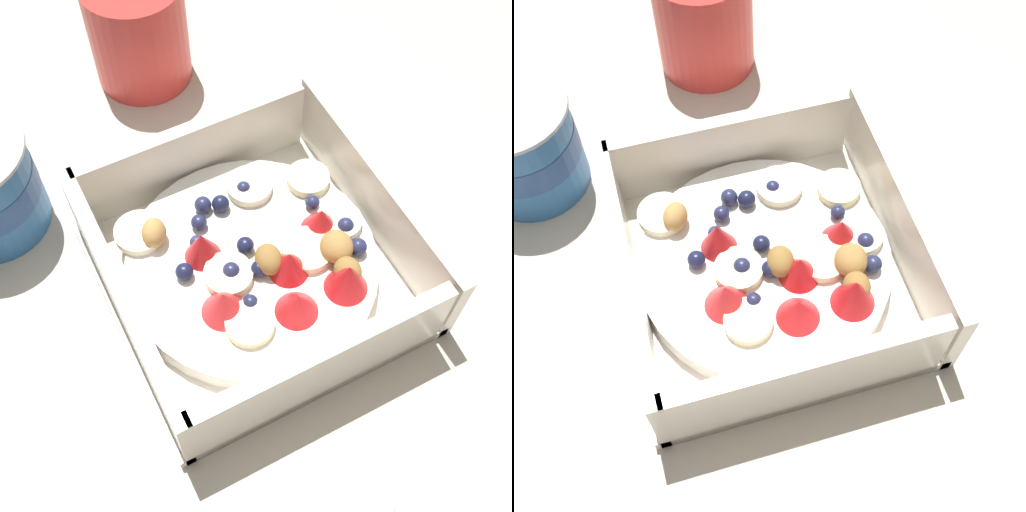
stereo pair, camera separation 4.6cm
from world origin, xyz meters
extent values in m
plane|color=beige|center=(0.00, 0.00, 0.00)|extent=(2.40, 2.40, 0.00)
cube|color=white|center=(-0.01, 0.00, 0.01)|extent=(0.20, 0.20, 0.01)
cube|color=white|center=(-0.01, -0.10, 0.03)|extent=(0.20, 0.01, 0.07)
cube|color=white|center=(-0.01, 0.09, 0.03)|extent=(0.20, 0.01, 0.07)
cube|color=white|center=(-0.10, 0.00, 0.03)|extent=(0.01, 0.18, 0.07)
cube|color=white|center=(0.08, 0.00, 0.03)|extent=(0.01, 0.18, 0.07)
cylinder|color=white|center=(-0.01, 0.00, 0.02)|extent=(0.17, 0.17, 0.02)
cylinder|color=#F7EFC6|center=(-0.01, -0.07, 0.03)|extent=(0.04, 0.04, 0.01)
cylinder|color=beige|center=(-0.01, 0.02, 0.03)|extent=(0.05, 0.05, 0.01)
cylinder|color=#F4EAB7|center=(-0.02, -0.04, 0.03)|extent=(0.04, 0.04, 0.01)
cylinder|color=beige|center=(0.03, -0.07, 0.03)|extent=(0.04, 0.04, 0.01)
cylinder|color=#F7EFC6|center=(0.04, -0.03, 0.03)|extent=(0.04, 0.04, 0.01)
cylinder|color=#F7EFC6|center=(0.04, 0.06, 0.03)|extent=(0.04, 0.04, 0.01)
cylinder|color=beige|center=(-0.05, 0.02, 0.03)|extent=(0.04, 0.04, 0.01)
cone|color=red|center=(-0.03, -0.02, 0.04)|extent=(0.03, 0.03, 0.02)
cone|color=red|center=(-0.04, 0.03, 0.04)|extent=(0.04, 0.04, 0.02)
cone|color=red|center=(-0.01, -0.05, 0.04)|extent=(0.04, 0.04, 0.02)
cone|color=red|center=(-0.06, -0.05, 0.04)|extent=(0.04, 0.04, 0.03)
cone|color=red|center=(0.01, 0.03, 0.04)|extent=(0.03, 0.03, 0.03)
cone|color=red|center=(-0.06, -0.01, 0.04)|extent=(0.04, 0.04, 0.02)
sphere|color=#23284C|center=(0.04, -0.02, 0.03)|extent=(0.01, 0.01, 0.01)
sphere|color=#23284C|center=(-0.01, 0.02, 0.03)|extent=(0.01, 0.01, 0.01)
sphere|color=#23284C|center=(-0.04, -0.07, 0.03)|extent=(0.01, 0.01, 0.01)
sphere|color=#191E3D|center=(0.00, 0.00, 0.03)|extent=(0.01, 0.01, 0.01)
sphere|color=#23284C|center=(0.01, -0.06, 0.03)|extent=(0.01, 0.01, 0.01)
sphere|color=#23284C|center=(0.03, 0.02, 0.03)|extent=(0.01, 0.01, 0.01)
sphere|color=#191E3D|center=(0.04, 0.00, 0.03)|extent=(0.01, 0.01, 0.01)
sphere|color=#23284C|center=(0.04, 0.01, 0.03)|extent=(0.01, 0.01, 0.01)
sphere|color=navy|center=(0.02, 0.03, 0.03)|extent=(0.01, 0.01, 0.01)
sphere|color=#191E3D|center=(-0.02, 0.00, 0.03)|extent=(0.01, 0.01, 0.01)
sphere|color=#23284C|center=(-0.04, 0.02, 0.03)|extent=(0.01, 0.01, 0.01)
sphere|color=#23284C|center=(-0.02, -0.07, 0.03)|extent=(0.01, 0.01, 0.01)
sphere|color=#191E3D|center=(0.00, 0.04, 0.03)|extent=(0.01, 0.01, 0.01)
ellipsoid|color=tan|center=(0.04, 0.05, 0.04)|extent=(0.03, 0.02, 0.02)
ellipsoid|color=#AD7F42|center=(-0.03, -0.05, 0.04)|extent=(0.03, 0.03, 0.02)
ellipsoid|color=olive|center=(-0.05, -0.05, 0.04)|extent=(0.02, 0.02, 0.02)
ellipsoid|color=olive|center=(-0.02, -0.01, 0.04)|extent=(0.03, 0.02, 0.02)
cylinder|color=#3370B7|center=(0.12, 0.15, 0.04)|extent=(0.08, 0.08, 0.08)
cylinder|color=#2D5193|center=(0.12, 0.15, 0.04)|extent=(0.08, 0.08, 0.02)
cylinder|color=red|center=(0.21, -0.01, 0.04)|extent=(0.08, 0.08, 0.09)
camera|label=1|loc=(-0.22, 0.10, 0.42)|focal=48.02mm
camera|label=2|loc=(-0.24, 0.06, 0.42)|focal=48.02mm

